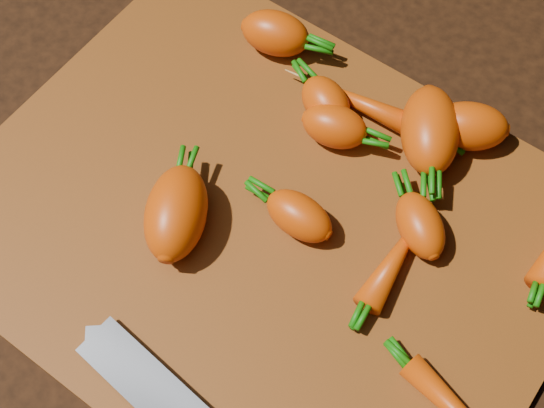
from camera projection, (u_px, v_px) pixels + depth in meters
The scene contains 12 objects.
ground at pixel (265, 231), 0.65m from camera, with size 2.00×2.00×0.01m, color black.
cutting_board at pixel (265, 226), 0.64m from camera, with size 0.50×0.40×0.01m, color #884110.
carrot_0 at pixel (275, 33), 0.70m from camera, with size 0.06×0.04×0.04m, color #C04108.
carrot_1 at pixel (326, 102), 0.67m from camera, with size 0.05×0.04×0.04m, color #C04108.
carrot_2 at pixel (430, 130), 0.65m from camera, with size 0.09×0.05×0.05m, color #C04108.
carrot_3 at pixel (176, 213), 0.61m from camera, with size 0.09×0.05×0.05m, color #C04108.
carrot_4 at pixel (469, 126), 0.65m from camera, with size 0.07×0.04×0.04m, color #C04108.
carrot_5 at pixel (335, 126), 0.66m from camera, with size 0.06×0.04×0.04m, color #C04108.
carrot_6 at pixel (420, 225), 0.61m from camera, with size 0.06×0.04×0.04m, color #C04108.
carrot_9 at pixel (395, 259), 0.61m from camera, with size 0.09×0.02×0.02m, color #C04108.
carrot_10 at pixel (299, 216), 0.62m from camera, with size 0.06×0.04×0.04m, color #C04108.
carrot_11 at pixel (375, 110), 0.67m from camera, with size 0.13×0.03×0.03m, color #C04108.
Camera 1 is at (0.17, -0.22, 0.58)m, focal length 50.00 mm.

